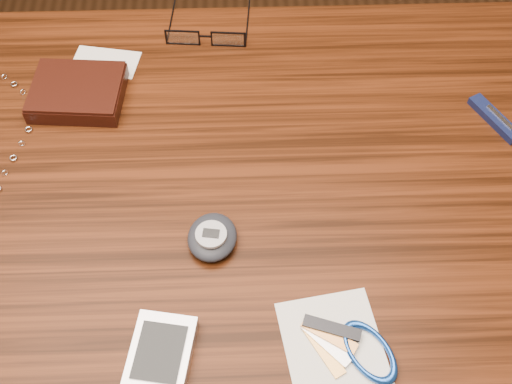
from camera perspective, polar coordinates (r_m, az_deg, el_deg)
desk at (r=0.84m, az=-5.37°, el=-5.01°), size 1.00×0.70×0.75m
wallet_and_card at (r=0.88m, az=-15.53°, el=8.61°), size 0.14×0.15×0.03m
eyeglasses at (r=0.93m, az=-4.47°, el=13.68°), size 0.12×0.13×0.02m
pda_phone at (r=0.66m, az=-8.77°, el=-15.23°), size 0.08×0.12×0.02m
pedometer at (r=0.71m, az=-3.92°, el=-4.01°), size 0.06×0.07×0.03m
notepad_keys at (r=0.67m, az=8.44°, el=-13.51°), size 0.13×0.12×0.01m
pocket_knife at (r=0.88m, az=20.47°, el=6.14°), size 0.05×0.08×0.01m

